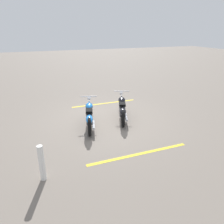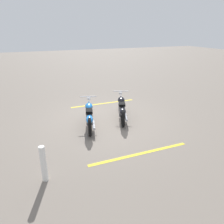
# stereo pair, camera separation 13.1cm
# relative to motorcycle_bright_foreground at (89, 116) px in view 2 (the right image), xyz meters

# --- Properties ---
(ground_plane) EXTENTS (60.00, 60.00, 0.00)m
(ground_plane) POSITION_rel_motorcycle_bright_foreground_xyz_m (-0.39, 0.72, -0.46)
(ground_plane) COLOR slate
(motorcycle_bright_foreground) EXTENTS (2.18, 0.80, 1.04)m
(motorcycle_bright_foreground) POSITION_rel_motorcycle_bright_foreground_xyz_m (0.00, 0.00, 0.00)
(motorcycle_bright_foreground) COLOR black
(motorcycle_bright_foreground) RESTS_ON ground
(motorcycle_dark_foreground) EXTENTS (2.12, 0.92, 1.04)m
(motorcycle_dark_foreground) POSITION_rel_motorcycle_bright_foreground_xyz_m (-0.23, 1.41, 0.00)
(motorcycle_dark_foreground) COLOR black
(motorcycle_dark_foreground) RESTS_ON ground
(bollard_post) EXTENTS (0.14, 0.14, 0.93)m
(bollard_post) POSITION_rel_motorcycle_bright_foreground_xyz_m (2.50, -1.88, 0.00)
(bollard_post) COLOR white
(bollard_post) RESTS_ON ground
(parking_stripe_near) EXTENTS (0.12, 3.20, 0.01)m
(parking_stripe_near) POSITION_rel_motorcycle_bright_foreground_xyz_m (-2.35, 1.39, -0.46)
(parking_stripe_near) COLOR yellow
(parking_stripe_near) RESTS_ON ground
(parking_stripe_mid) EXTENTS (0.12, 3.20, 0.01)m
(parking_stripe_mid) POSITION_rel_motorcycle_bright_foreground_xyz_m (2.34, 0.83, -0.46)
(parking_stripe_mid) COLOR yellow
(parking_stripe_mid) RESTS_ON ground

